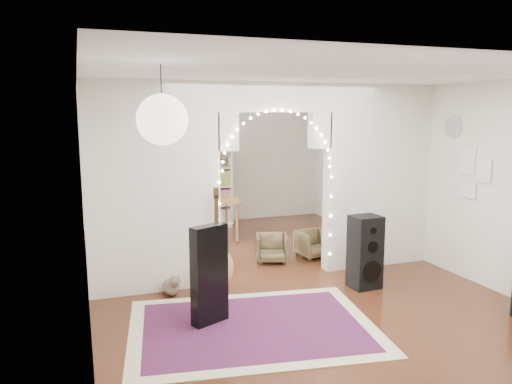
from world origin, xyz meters
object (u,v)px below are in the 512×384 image
object	(u,v)px
bookcase	(194,187)
dining_chair_right	(313,244)
dining_table	(204,203)
dining_chair_left	(272,248)
floor_speaker	(365,252)
acoustic_guitar	(217,252)

from	to	relation	value
bookcase	dining_chair_right	bearing A→B (deg)	-47.13
dining_table	dining_chair_left	bearing A→B (deg)	-69.72
dining_table	bookcase	bearing A→B (deg)	84.08
floor_speaker	bookcase	bearing A→B (deg)	103.15
acoustic_guitar	dining_table	size ratio (longest dim) A/B	0.94
bookcase	dining_chair_right	size ratio (longest dim) A/B	3.33
dining_chair_left	dining_chair_right	distance (m)	0.72
acoustic_guitar	dining_chair_left	bearing A→B (deg)	49.07
dining_chair_left	dining_chair_right	bearing A→B (deg)	18.59
dining_table	dining_chair_left	distance (m)	1.85
floor_speaker	dining_table	world-z (taller)	floor_speaker
dining_chair_right	dining_table	bearing A→B (deg)	122.13
dining_table	dining_chair_right	bearing A→B (deg)	-51.49
floor_speaker	dining_chair_right	distance (m)	1.52
dining_chair_right	floor_speaker	bearing A→B (deg)	-97.16
acoustic_guitar	floor_speaker	distance (m)	1.95
bookcase	dining_table	bearing A→B (deg)	-75.97
floor_speaker	dining_chair_right	bearing A→B (deg)	87.07
dining_chair_left	dining_chair_right	size ratio (longest dim) A/B	1.00
dining_table	floor_speaker	bearing A→B (deg)	-67.45
bookcase	floor_speaker	bearing A→B (deg)	-54.75
acoustic_guitar	dining_chair_right	xyz separation A→B (m)	(1.84, 0.91, -0.28)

